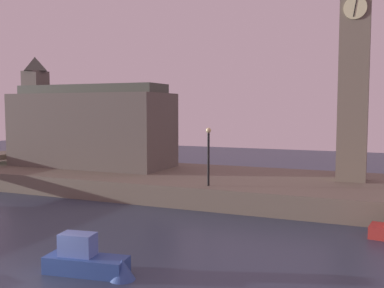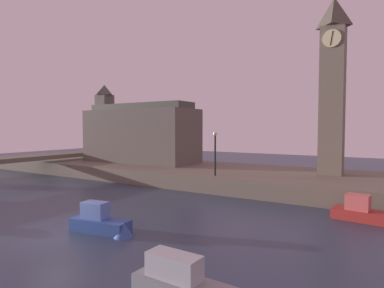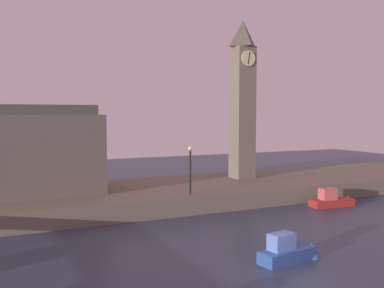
{
  "view_description": "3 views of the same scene",
  "coord_description": "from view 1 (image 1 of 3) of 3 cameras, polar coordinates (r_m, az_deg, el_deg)",
  "views": [
    {
      "loc": [
        12.15,
        -12.77,
        6.8
      ],
      "look_at": [
        0.06,
        16.09,
        4.25
      ],
      "focal_mm": 41.51,
      "sensor_mm": 36.0,
      "label": 1
    },
    {
      "loc": [
        14.83,
        -10.52,
        5.8
      ],
      "look_at": [
        -0.28,
        14.36,
        4.35
      ],
      "focal_mm": 30.05,
      "sensor_mm": 36.0,
      "label": 2
    },
    {
      "loc": [
        -13.64,
        -17.16,
        8.13
      ],
      "look_at": [
        2.97,
        17.73,
        5.47
      ],
      "focal_mm": 41.02,
      "sensor_mm": 36.0,
      "label": 3
    }
  ],
  "objects": [
    {
      "name": "streetlamp",
      "position": [
        30.05,
        2.13,
        -0.74
      ],
      "size": [
        0.36,
        0.36,
        3.97
      ],
      "color": "black",
      "rests_on": "far_embankment"
    },
    {
      "name": "parliament_hall",
      "position": [
        41.7,
        -13.15,
        2.22
      ],
      "size": [
        14.73,
        6.0,
        10.17
      ],
      "color": "#5B544C",
      "rests_on": "far_embankment"
    },
    {
      "name": "boat_tour_blue",
      "position": [
        19.19,
        -12.79,
        -14.49
      ],
      "size": [
        4.12,
        1.69,
        1.67
      ],
      "color": "#2D4C93",
      "rests_on": "ground"
    },
    {
      "name": "ground_plane",
      "position": [
        18.89,
        -20.28,
        -16.73
      ],
      "size": [
        120.0,
        120.0,
        0.0
      ],
      "primitive_type": "plane",
      "color": "#2D384C"
    },
    {
      "name": "clock_tower",
      "position": [
        34.37,
        20.13,
        9.39
      ],
      "size": [
        2.25,
        2.3,
        16.12
      ],
      "color": "#6B6051",
      "rests_on": "far_embankment"
    },
    {
      "name": "far_embankment",
      "position": [
        35.46,
        2.37,
        -5.17
      ],
      "size": [
        70.0,
        12.0,
        1.5
      ],
      "primitive_type": "cube",
      "color": "#6B6051",
      "rests_on": "ground"
    }
  ]
}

